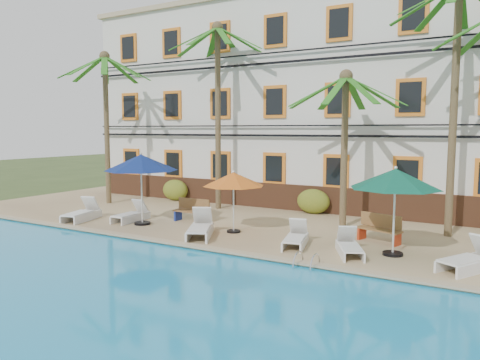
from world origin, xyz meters
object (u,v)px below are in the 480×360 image
Objects in this scene: umbrella_green at (395,179)px; bench_left at (192,210)px; lounger_f at (470,259)px; pool_ladder at (307,265)px; lounger_e at (349,246)px; umbrella_red at (234,180)px; palm_d at (455,73)px; palm_b at (218,91)px; palm_a at (106,106)px; lounger_a at (82,213)px; lounger_c at (200,228)px; umbrella_blue at (141,163)px; bench_right at (380,228)px; lounger_d at (296,238)px; lounger_b at (131,214)px; palm_c at (345,124)px.

bench_left is (-8.20, 1.14, -1.80)m from umbrella_green.
lounger_f is 2.72× the size of pool_ladder.
lounger_e is (-1.12, -0.63, -2.01)m from umbrella_green.
umbrella_red is 3.05× the size of pool_ladder.
palm_b is at bearing 175.65° from palm_d.
palm_a reaches higher than lounger_e.
palm_d is 15.08m from lounger_a.
palm_b reaches higher than lounger_c.
umbrella_blue reaches higher than umbrella_green.
bench_right is at bearing 23.10° from lounger_c.
umbrella_green is at bearing -107.20° from palm_d.
palm_b is 10.09m from bench_right.
lounger_e is (8.42, -0.31, -2.17)m from umbrella_blue.
pool_ladder is (4.53, -1.37, -0.32)m from lounger_c.
lounger_c is (-0.63, -1.20, -1.61)m from umbrella_red.
bench_right is at bearing 11.53° from umbrella_blue.
lounger_d is (11.77, -3.35, -4.63)m from palm_a.
bench_left is at bearing 26.94° from lounger_a.
lounger_e is at bearing -11.26° from umbrella_red.
lounger_b is 2.50m from bench_left.
palm_c is 0.67× the size of palm_d.
lounger_d is (6.06, -4.78, -5.23)m from palm_b.
palm_a reaches higher than lounger_f.
lounger_f is (7.80, -0.81, -1.63)m from umbrella_red.
bench_left reaches higher than lounger_b.
palm_a is 6.99m from lounger_b.
bench_right reaches higher than lounger_b.
pool_ladder is (-1.07, -3.76, -0.47)m from bench_right.
lounger_b is 1.02× the size of lounger_e.
umbrella_green is at bearing 0.26° from lounger_b.
palm_c reaches higher than umbrella_green.
lounger_c is (3.20, -0.60, -2.11)m from umbrella_blue.
palm_d is (10.10, -0.77, 0.11)m from palm_b.
umbrella_blue is 1.56× the size of lounger_b.
palm_a is 0.86× the size of palm_d.
bench_right is at bearing -5.85° from palm_a.
palm_b is 8.09m from lounger_a.
lounger_a is at bearing -57.53° from palm_a.
bench_left is (4.07, 2.07, 0.17)m from lounger_a.
pool_ladder is (0.76, -5.46, -3.94)m from palm_c.
palm_a is at bearing 164.83° from bench_left.
umbrella_green is at bearing -7.89° from bench_left.
lounger_f reaches higher than lounger_b.
palm_a reaches higher than umbrella_green.
lounger_d is at bearing 174.28° from lounger_e.
umbrella_green is 1.49× the size of lounger_e.
lounger_b is at bearing 161.68° from umbrella_blue.
umbrella_blue is at bearing -132.58° from bench_left.
umbrella_green reaches higher than lounger_b.
lounger_a is 1.03× the size of lounger_f.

